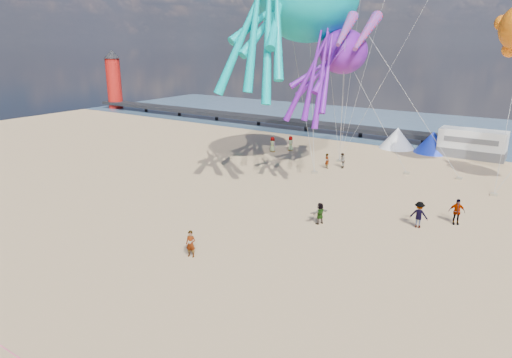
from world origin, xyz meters
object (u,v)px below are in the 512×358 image
beachgoer_5 (327,161)px  sandbag_d (459,178)px  sandbag_c (494,194)px  windsock_left (288,9)px  beachgoer_6 (272,144)px  sandbag_e (339,161)px  tent_blue (433,142)px  beachgoer_1 (342,161)px  windsock_mid (367,32)px  standing_person (191,244)px  windsock_right (346,30)px  lighthouse (114,84)px  beachgoer_4 (320,213)px  beachgoer_0 (291,143)px  motorhome_0 (472,144)px  sandbag_b (406,173)px  sandbag_a (314,172)px  tent_white (397,138)px  kite_octopus_purple (344,52)px  beachgoer_3 (457,212)px  beachgoer_2 (419,215)px

beachgoer_5 → sandbag_d: beachgoer_5 is taller
sandbag_c → windsock_left: bearing=-172.7°
beachgoer_6 → sandbag_e: size_ratio=3.43×
tent_blue → beachgoer_1: tent_blue is taller
beachgoer_6 → windsock_mid: 17.68m
tent_blue → standing_person: 34.92m
beachgoer_6 → windsock_right: size_ratio=0.37×
lighthouse → sandbag_e: 53.11m
windsock_left → beachgoer_6: bearing=133.3°
sandbag_c → beachgoer_4: bearing=-124.5°
beachgoer_0 → windsock_mid: 17.32m
beachgoer_1 → windsock_mid: bearing=20.0°
sandbag_c → sandbag_e: size_ratio=1.00×
motorhome_0 → tent_blue: size_ratio=1.65×
beachgoer_5 → beachgoer_6: beachgoer_6 is taller
beachgoer_1 → sandbag_b: size_ratio=2.99×
beachgoer_1 → beachgoer_5: 1.48m
tent_blue → sandbag_b: (0.23, -10.40, -1.09)m
sandbag_d → sandbag_a: bearing=-154.7°
motorhome_0 → sandbag_a: (-11.04, -15.01, -1.39)m
beachgoer_1 → beachgoer_5: beachgoer_5 is taller
lighthouse → tent_white: 54.25m
tent_blue → kite_octopus_purple: size_ratio=0.40×
windsock_left → lighthouse: bearing=160.1°
tent_blue → beachgoer_3: bearing=-72.4°
beachgoer_6 → kite_octopus_purple: bearing=166.5°
beachgoer_6 → windsock_right: (11.68, -8.36, 11.92)m
sandbag_c → windsock_left: size_ratio=0.06×
beachgoer_1 → sandbag_c: size_ratio=2.99×
beachgoer_0 → windsock_right: 18.64m
tent_white → kite_octopus_purple: size_ratio=0.40×
tent_blue → lighthouse: bearing=176.1°
kite_octopus_purple → sandbag_c: bearing=31.8°
tent_blue → windsock_mid: 18.94m
lighthouse → beachgoer_1: size_ratio=6.02×
beachgoer_5 → windsock_right: (3.52, -5.37, 12.03)m
beachgoer_2 → sandbag_e: bearing=-54.2°
beachgoer_0 → kite_octopus_purple: size_ratio=0.17×
beachgoer_6 → windsock_left: 15.61m
beachgoer_0 → sandbag_d: beachgoer_0 is taller
beachgoer_3 → beachgoer_6: size_ratio=1.05×
sandbag_d → beachgoer_4: bearing=-109.5°
beachgoer_0 → windsock_mid: (10.70, -6.73, 11.85)m
lighthouse → sandbag_b: size_ratio=18.00×
tent_blue → beachgoer_5: 14.42m
beachgoer_0 → beachgoer_1: 8.73m
beachgoer_5 → beachgoer_0: bearing=-2.7°
beachgoer_0 → windsock_left: 15.90m
lighthouse → motorhome_0: size_ratio=1.36×
sandbag_b → sandbag_c: same height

